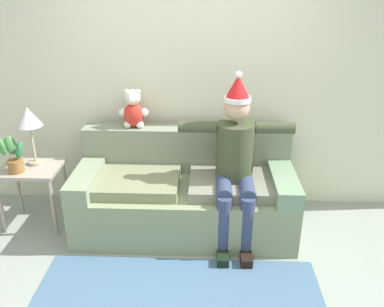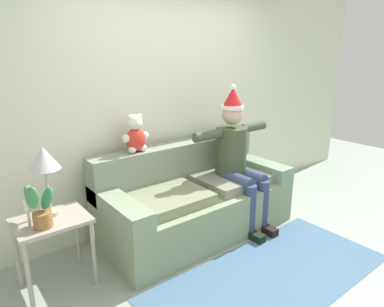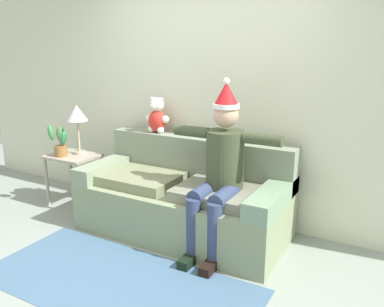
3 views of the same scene
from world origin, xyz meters
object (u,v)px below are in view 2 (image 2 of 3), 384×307
at_px(table_lamp, 44,162).
at_px(person_seated, 237,156).
at_px(teddy_bear, 136,135).
at_px(candle_tall, 28,208).
at_px(side_table, 52,231).
at_px(couch, 194,199).
at_px(potted_plant, 39,207).

bearing_deg(table_lamp, person_seated, -6.74).
relative_size(teddy_bear, candle_tall, 1.66).
bearing_deg(table_lamp, candle_tall, -149.73).
relative_size(person_seated, side_table, 2.55).
bearing_deg(couch, side_table, -178.71).
relative_size(couch, teddy_bear, 5.32).
relative_size(side_table, potted_plant, 1.62).
bearing_deg(table_lamp, side_table, -107.58).
xyz_separation_m(side_table, candle_tall, (-0.16, -0.02, 0.25)).
xyz_separation_m(teddy_bear, candle_tall, (-1.12, -0.34, -0.33)).
bearing_deg(couch, person_seated, -20.49).
distance_m(couch, potted_plant, 1.62).
distance_m(teddy_bear, potted_plant, 1.17).
xyz_separation_m(teddy_bear, side_table, (-0.96, -0.32, -0.58)).
bearing_deg(candle_tall, couch, 1.87).
bearing_deg(table_lamp, potted_plant, -122.83).
relative_size(couch, side_table, 3.35).
relative_size(person_seated, candle_tall, 6.75).
distance_m(potted_plant, candle_tall, 0.10).
height_order(teddy_bear, table_lamp, teddy_bear).
bearing_deg(teddy_bear, table_lamp, -166.00).
height_order(teddy_bear, potted_plant, teddy_bear).
distance_m(couch, person_seated, 0.66).
distance_m(teddy_bear, table_lamp, 0.96).
distance_m(side_table, potted_plant, 0.30).
height_order(teddy_bear, side_table, teddy_bear).
relative_size(person_seated, teddy_bear, 4.06).
relative_size(teddy_bear, potted_plant, 1.02).
bearing_deg(table_lamp, teddy_bear, 14.00).
height_order(potted_plant, candle_tall, potted_plant).
bearing_deg(candle_tall, teddy_bear, 16.93).
distance_m(person_seated, side_table, 1.96).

